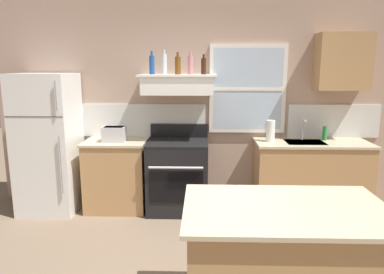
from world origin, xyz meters
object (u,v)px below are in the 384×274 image
Objects in this scene: bottle_clear_tall at (164,64)px; bottle_brown_stout at (204,66)px; refrigerator at (49,143)px; bottle_blue_liqueur at (152,65)px; bottle_rose_pink at (191,65)px; dish_soap_bottle at (325,133)px; paper_towel_roll at (270,131)px; stove_range at (178,175)px; bottle_amber_wine at (178,65)px; toaster at (114,134)px; kitchen_island at (284,268)px.

bottle_brown_stout is at bearing -1.58° from bottle_clear_tall.
bottle_blue_liqueur is at bearing 5.22° from refrigerator.
dish_soap_bottle is at bearing 0.59° from bottle_rose_pink.
paper_towel_roll is (2.82, 0.06, 0.16)m from refrigerator.
bottle_amber_wine is at bearing 87.69° from stove_range.
bottle_amber_wine is 1.42m from paper_towel_roll.
bottle_clear_tall is (1.48, 0.12, 0.99)m from refrigerator.
refrigerator is 1.66m from bottle_blue_liqueur.
bottle_clear_tall reaches higher than dish_soap_bottle.
dish_soap_bottle is (2.05, 0.04, -0.87)m from bottle_clear_tall.
bottle_clear_tall is 1.09× the size of bottle_rose_pink.
refrigerator is 2.20m from bottle_brown_stout.
bottle_blue_liqueur is at bearing 178.80° from bottle_clear_tall.
paper_towel_roll is 0.72m from dish_soap_bottle.
dish_soap_bottle is (2.68, 0.17, -0.01)m from toaster.
bottle_rose_pink is at bearing 2.53° from bottle_blue_liqueur.
refrigerator is 6.52× the size of paper_towel_roll.
dish_soap_bottle is at bearing 3.57° from toaster.
dish_soap_bottle is (1.88, 0.07, -0.86)m from bottle_amber_wine.
bottle_blue_liqueur reaches higher than bottle_rose_pink.
refrigerator is 2.82m from paper_towel_roll.
refrigerator is 6.32× the size of bottle_rose_pink.
bottle_clear_tall reaches higher than kitchen_island.
bottle_rose_pink is 2.74m from kitchen_island.
bottle_rose_pink reaches higher than paper_towel_roll.
refrigerator is 5.80× the size of bottle_clear_tall.
dish_soap_bottle is at bearing 4.18° from stove_range.
paper_towel_roll is (1.01, -0.08, -0.82)m from bottle_rose_pink.
bottle_blue_liqueur is 1.05× the size of paper_towel_roll.
paper_towel_roll is (1.16, -0.03, -0.81)m from bottle_amber_wine.
bottle_brown_stout is (0.64, -0.02, -0.02)m from bottle_blue_liqueur.
toaster is 1.40m from bottle_brown_stout.
dish_soap_bottle is at bearing 2.60° from refrigerator.
toaster reaches higher than stove_range.
kitchen_island is at bearing -61.41° from bottle_blue_liqueur.
bottle_amber_wine is 2.74m from kitchen_island.
bottle_brown_stout is 2.67m from kitchen_island.
bottle_rose_pink is 1.03× the size of paper_towel_roll.
toaster is 1.29m from bottle_rose_pink.
bottle_rose_pink reaches higher than bottle_amber_wine.
stove_range is 1.39m from bottle_amber_wine.
bottle_rose_pink is 1.30m from paper_towel_roll.
bottle_amber_wine is at bearing -5.93° from bottle_blue_liqueur.
paper_towel_roll is at bearing 1.96° from toaster.
bottle_clear_tall reaches higher than stove_range.
refrigerator is 0.86m from toaster.
refrigerator is 1.92m from bottle_amber_wine.
stove_range is at bearing 2.14° from toaster.
bottle_clear_tall is at bearing -1.20° from bottle_blue_liqueur.
stove_range is 1.42m from bottle_brown_stout.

